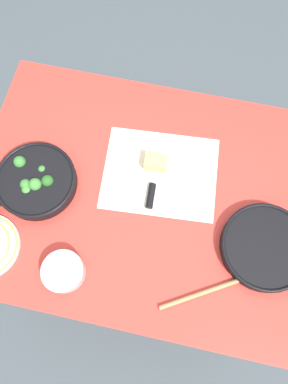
{
  "coord_description": "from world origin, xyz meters",
  "views": [
    {
      "loc": [
        0.08,
        -0.35,
        1.84
      ],
      "look_at": [
        0.0,
        0.0,
        0.77
      ],
      "focal_mm": 32.0,
      "sensor_mm": 36.0,
      "label": 1
    }
  ],
  "objects": [
    {
      "name": "ground_plane",
      "position": [
        0.0,
        0.0,
        0.0
      ],
      "size": [
        14.0,
        14.0,
        0.0
      ],
      "primitive_type": "plane",
      "color": "#424C51"
    },
    {
      "name": "dining_table_red",
      "position": [
        0.0,
        0.0,
        0.66
      ],
      "size": [
        1.17,
        0.86,
        0.75
      ],
      "color": "red",
      "rests_on": "ground_plane"
    },
    {
      "name": "skillet_broccoli",
      "position": [
        -0.36,
        -0.04,
        0.78
      ],
      "size": [
        0.32,
        0.34,
        0.07
      ],
      "rotation": [
        0.0,
        0.0,
        3.96
      ],
      "color": "black",
      "rests_on": "dining_table_red"
    },
    {
      "name": "skillet_eggs",
      "position": [
        0.41,
        -0.1,
        0.77
      ],
      "size": [
        0.32,
        0.34,
        0.04
      ],
      "rotation": [
        0.0,
        0.0,
        0.85
      ],
      "color": "black",
      "rests_on": "dining_table_red"
    },
    {
      "name": "wooden_spoon",
      "position": [
        0.32,
        -0.23,
        0.76
      ],
      "size": [
        0.34,
        0.22,
        0.02
      ],
      "rotation": [
        0.0,
        0.0,
        0.53
      ],
      "color": "#A87A4C",
      "rests_on": "dining_table_red"
    },
    {
      "name": "parchment_sheet",
      "position": [
        0.04,
        0.09,
        0.75
      ],
      "size": [
        0.41,
        0.33,
        0.0
      ],
      "color": "silver",
      "rests_on": "dining_table_red"
    },
    {
      "name": "grater_knife",
      "position": [
        0.02,
        0.05,
        0.76
      ],
      "size": [
        0.04,
        0.27,
        0.02
      ],
      "rotation": [
        0.0,
        0.0,
        1.62
      ],
      "color": "silver",
      "rests_on": "dining_table_red"
    },
    {
      "name": "cheese_block",
      "position": [
        0.02,
        0.11,
        0.77
      ],
      "size": [
        0.08,
        0.06,
        0.05
      ],
      "color": "#EACC66",
      "rests_on": "dining_table_red"
    },
    {
      "name": "prep_bowl_steel",
      "position": [
        -0.19,
        -0.3,
        0.78
      ],
      "size": [
        0.13,
        0.13,
        0.05
      ],
      "color": "#B7B7BC",
      "rests_on": "dining_table_red"
    }
  ]
}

